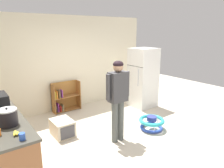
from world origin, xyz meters
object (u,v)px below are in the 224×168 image
Objects in this scene: crock_pot at (8,117)px; banana_bunch at (16,133)px; bookshelf at (64,98)px; standing_person at (118,94)px; refrigerator at (143,78)px; kitchen_counter at (4,143)px; baby_walker at (152,123)px; pet_carrier at (63,128)px; blue_cup at (22,137)px.

crock_pot reaches higher than banana_bunch.
standing_person is (0.19, -2.27, 0.66)m from bookshelf.
banana_bunch is (-3.92, -1.51, 0.04)m from refrigerator.
kitchen_counter reaches higher than bookshelf.
pet_carrier reaches higher than baby_walker.
refrigerator is 6.26× the size of crock_pot.
kitchen_counter is 0.87m from banana_bunch.
baby_walker is (0.97, -0.06, -0.87)m from standing_person.
standing_person reaches higher than kitchen_counter.
baby_walker is at bearing 4.57° from banana_bunch.
crock_pot reaches higher than kitchen_counter.
refrigerator is 18.74× the size of blue_cup.
kitchen_counter is 1.05m from blue_cup.
banana_bunch reaches higher than kitchen_counter.
refrigerator is 1.75m from baby_walker.
kitchen_counter is at bearing 95.61° from banana_bunch.
bookshelf is (1.88, 1.85, -0.08)m from kitchen_counter.
baby_walker is at bearing -126.52° from refrigerator.
bookshelf reaches higher than pet_carrier.
crock_pot is (-1.18, -0.82, 0.85)m from pet_carrier.
refrigerator is at bearing 6.34° from pet_carrier.
pet_carrier is at bearing -115.69° from bookshelf.
bookshelf is at bearing 116.57° from baby_walker.
standing_person is 1.50m from pet_carrier.
kitchen_counter is 0.67m from crock_pot.
banana_bunch reaches higher than bookshelf.
standing_person is 2.03m from blue_cup.
standing_person is at bearing -46.90° from pet_carrier.
baby_walker is 3.08m from banana_bunch.
baby_walker is 6.36× the size of blue_cup.
refrigerator reaches higher than standing_person.
refrigerator reaches higher than blue_cup.
blue_cup is (-1.78, -2.76, 0.58)m from bookshelf.
blue_cup is at bearing -79.91° from banana_bunch.
pet_carrier is 3.54× the size of banana_bunch.
kitchen_counter is 1.18× the size of refrigerator.
kitchen_counter is at bearing -135.57° from bookshelf.
refrigerator is at bearing 53.48° from baby_walker.
blue_cup is (-1.97, -0.49, -0.08)m from standing_person.
refrigerator is (3.99, 0.79, 0.44)m from kitchen_counter.
banana_bunch is at bearing -125.18° from bookshelf.
refrigerator reaches higher than baby_walker.
standing_person is at bearing -11.62° from kitchen_counter.
kitchen_counter is 3.80× the size of pet_carrier.
kitchen_counter is at bearing 98.36° from crock_pot.
standing_person is 2.83× the size of baby_walker.
bookshelf is at bearing 44.43° from kitchen_counter.
pet_carrier is 1.95m from blue_cup.
blue_cup reaches higher than baby_walker.
bookshelf is at bearing 54.82° from banana_bunch.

